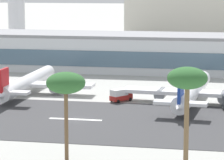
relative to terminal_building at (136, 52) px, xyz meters
The scene contains 10 objects.
ground_plane 76.85m from the terminal_building, 91.03° to the right, with size 1400.00×1400.00×0.00m, color #A8A8A3.
runway_strip 76.97m from the terminal_building, 91.02° to the right, with size 800.00×40.04×0.08m, color #38383A.
runway_centreline_dash_4 76.98m from the terminal_building, 91.58° to the right, with size 12.00×1.20×0.01m, color white.
terminal_building is the anchor object (origin of this frame).
distant_hotel_block 139.07m from the terminal_building, 80.43° to the left, with size 95.59×30.75×39.15m, color beige.
airliner_red_tail_gate_1 54.27m from the terminal_building, 115.09° to the right, with size 37.06×44.64×9.32m.
airliner_navy_tail_gate_2 58.90m from the terminal_building, 67.86° to the right, with size 35.57×46.78×9.77m.
service_box_truck_0 54.89m from the terminal_building, 85.47° to the right, with size 5.53×6.23×3.25m.
palm_tree_0 107.04m from the terminal_building, 87.91° to the right, with size 6.69×6.69×15.30m.
palm_tree_1 114.33m from the terminal_building, 77.54° to the right, with size 6.30×6.30×17.34m.
Camera 1 is at (31.79, -127.92, 30.43)m, focal length 97.40 mm.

